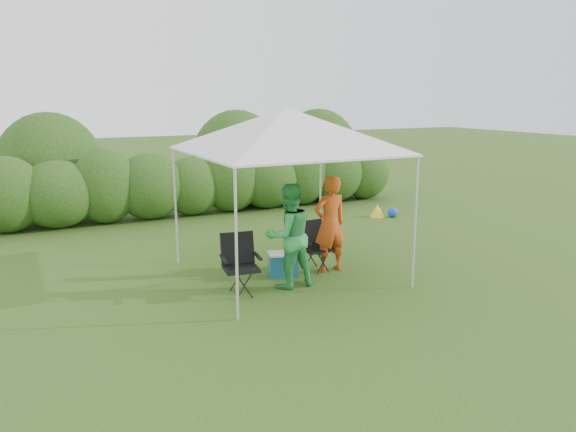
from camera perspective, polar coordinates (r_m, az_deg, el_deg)
name	(u,v)px	position (r m, az deg, el deg)	size (l,w,h in m)	color
ground	(301,283)	(9.30, 1.28, -6.78)	(70.00, 70.00, 0.00)	#3B5D1D
hedge	(191,183)	(14.55, -9.79, 3.29)	(12.12, 1.53, 1.80)	#2F551A
canopy	(287,130)	(9.26, -0.10, 8.71)	(3.10, 3.10, 2.83)	silver
chair_right	(315,242)	(9.89, 2.71, -2.68)	(0.56, 0.51, 0.86)	black
chair_left	(239,260)	(8.73, -4.95, -4.45)	(0.64, 0.60, 0.94)	black
man	(330,224)	(9.73, 4.27, -0.80)	(0.61, 0.40, 1.69)	#CB4717
woman	(289,236)	(8.89, 0.09, -2.03)	(0.82, 0.64, 1.68)	green
cooler	(283,264)	(9.57, -0.50, -4.91)	(0.58, 0.49, 0.41)	#1E5E89
bottle	(287,246)	(9.47, -0.07, -3.02)	(0.07, 0.07, 0.25)	#592D0C
lawn_toy	(381,211)	(14.40, 9.45, 0.50)	(0.65, 0.54, 0.32)	yellow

